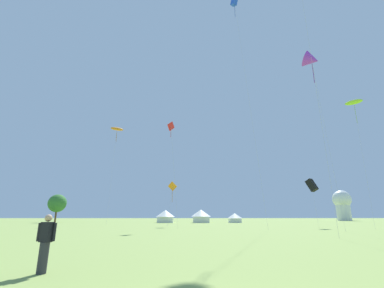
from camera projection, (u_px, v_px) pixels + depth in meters
The scene contains 13 objects.
kite_orange_diamond at pixel (172, 187), 44.06m from camera, with size 1.58×1.65×7.25m.
kite_black_box at pixel (312, 185), 39.92m from camera, with size 1.71×1.86×7.17m.
kite_lime_parafoil at pixel (354, 103), 39.32m from camera, with size 2.43×2.26×18.49m.
kite_purple_delta at pixel (311, 60), 36.71m from camera, with size 3.29×3.18×24.05m.
kite_orange_parafoil at pixel (117, 129), 57.12m from camera, with size 2.98×2.60×20.41m.
kite_red_diamond at pixel (171, 130), 38.32m from camera, with size 1.78×1.72×15.04m.
kite_blue_box at pixel (234, 2), 43.40m from camera, with size 3.09×2.38×36.79m.
person_spectator at pixel (45, 244), 8.14m from camera, with size 0.57×0.34×1.73m.
festival_tent_center at pixel (165, 216), 66.53m from camera, with size 4.77×4.77×3.10m.
festival_tent_right at pixel (201, 215), 66.71m from camera, with size 4.98×4.98×3.24m.
festival_tent_left at pixel (235, 217), 66.74m from camera, with size 3.60×3.60×2.34m.
observatory_dome at pixel (342, 204), 96.72m from camera, with size 6.40×6.40×10.80m.
tree_distant_left at pixel (57, 203), 69.17m from camera, with size 4.59×4.59×7.16m.
Camera 1 is at (-0.65, -3.26, 1.69)m, focal length 24.67 mm.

